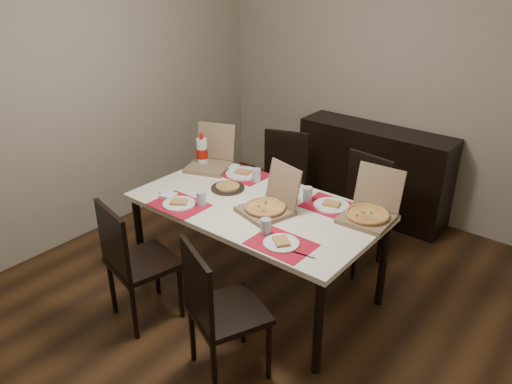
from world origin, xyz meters
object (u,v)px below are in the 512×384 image
Objects in this scene: chair_near_right at (217,308)px; dip_bowl at (290,200)px; chair_far_left at (282,178)px; dining_table at (256,212)px; pizza_box_center at (269,205)px; chair_near_left at (132,259)px; soda_bottle at (202,152)px; sideboard at (373,172)px; chair_far_right at (358,206)px.

chair_near_right reaches higher than dip_bowl.
chair_far_left is at bearing 128.92° from dip_bowl.
chair_far_left is 1.01m from dip_bowl.
pizza_box_center is at bearing -14.02° from dining_table.
chair_near_left is 1.75m from chair_far_left.
chair_near_left is 1.21m from soda_bottle.
sideboard is 5.17× the size of soda_bottle.
dining_table is at bearing -64.84° from chair_far_left.
chair_near_left is at bearing -118.49° from dining_table.
chair_near_right is at bearing -73.95° from pizza_box_center.
pizza_box_center is (0.05, -1.77, 0.35)m from sideboard.
chair_near_right is at bearing -65.32° from chair_far_left.
chair_far_right is at bearing -4.66° from chair_far_left.
chair_near_left is 1.19m from dip_bowl.
soda_bottle is (-0.96, 0.32, 0.07)m from pizza_box_center.
sideboard is 1.77m from soda_bottle.
chair_near_right reaches higher than sideboard.
dip_bowl is (0.61, 1.00, 0.25)m from chair_near_left.
chair_far_left is (-0.00, 1.75, 0.00)m from chair_near_left.
chair_near_right is 7.33× the size of dip_bowl.
dining_table is at bearing -113.91° from chair_far_right.
sideboard is at bearing 96.22° from chair_near_right.
sideboard is 0.96m from chair_far_left.
chair_far_left is 2.16× the size of pizza_box_center.
pizza_box_center reaches higher than dip_bowl.
chair_near_right reaches higher than dining_table.
pizza_box_center is at bearing -96.35° from dip_bowl.
chair_near_left is 3.21× the size of soda_bottle.
sideboard is 1.58m from dip_bowl.
chair_near_left and chair_near_right have the same top height.
chair_far_left is (-0.44, 0.94, -0.17)m from dining_table.
sideboard is 3.48× the size of pizza_box_center.
chair_far_right is at bearing 89.43° from chair_near_right.
dining_table is at bearing 165.98° from pizza_box_center.
chair_near_left is 1.00× the size of chair_near_right.
pizza_box_center is at bearing -18.36° from soda_bottle.
chair_far_left reaches higher than dip_bowl.
pizza_box_center is at bearing 106.05° from chair_near_right.
dining_table is 0.94m from chair_near_left.
dip_bowl is (0.08, -1.55, 0.32)m from sideboard.
dining_table is 14.18× the size of dip_bowl.
dining_table is at bearing -19.10° from soda_bottle.
sideboard reaches higher than dining_table.
sideboard is 1.61× the size of chair_near_right.
dip_bowl is (-0.20, 1.02, 0.25)m from chair_near_right.
dip_bowl is 1.00m from soda_bottle.
chair_far_right is 0.99m from pizza_box_center.
chair_far_right reaches higher than sideboard.
chair_far_right is at bearing 26.17° from soda_bottle.
chair_near_left is at bearing -126.96° from pizza_box_center.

